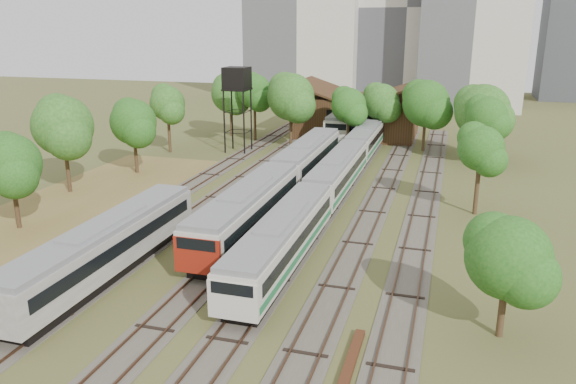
% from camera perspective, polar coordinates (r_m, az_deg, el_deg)
% --- Properties ---
extents(ground, '(240.00, 240.00, 0.00)m').
position_cam_1_polar(ground, '(27.20, -12.98, -17.33)').
color(ground, '#475123').
rests_on(ground, ground).
extents(tracks, '(24.60, 80.00, 0.19)m').
position_cam_1_polar(tracks, '(48.45, 0.75, -1.32)').
color(tracks, '#4C473D').
rests_on(tracks, ground).
extents(railcar_red_set, '(2.97, 34.57, 3.67)m').
position_cam_1_polar(railcar_red_set, '(48.78, -0.57, 1.14)').
color(railcar_red_set, black).
rests_on(railcar_red_set, ground).
extents(railcar_green_set, '(2.71, 52.07, 3.35)m').
position_cam_1_polar(railcar_green_set, '(52.03, 5.09, 1.87)').
color(railcar_green_set, black).
rests_on(railcar_green_set, ground).
extents(railcar_rear, '(3.19, 16.08, 3.95)m').
position_cam_1_polar(railcar_rear, '(77.63, 6.07, 7.01)').
color(railcar_rear, black).
rests_on(railcar_rear, ground).
extents(old_grey_coach, '(2.78, 18.00, 3.44)m').
position_cam_1_polar(old_grey_coach, '(36.38, -17.98, -5.36)').
color(old_grey_coach, black).
rests_on(old_grey_coach, ground).
extents(water_tower, '(2.93, 2.93, 10.16)m').
position_cam_1_polar(water_tower, '(68.20, -5.22, 11.19)').
color(water_tower, black).
rests_on(water_tower, ground).
extents(rail_pile_far, '(0.48, 7.62, 0.25)m').
position_cam_1_polar(rail_pile_far, '(26.25, 5.95, -18.00)').
color(rail_pile_far, '#4E2916').
rests_on(rail_pile_far, ground).
extents(maintenance_shed, '(16.45, 11.55, 7.58)m').
position_cam_1_polar(maintenance_shed, '(79.31, 7.08, 7.79)').
color(maintenance_shed, '#392414').
rests_on(maintenance_shed, ground).
extents(tree_band_left, '(7.78, 52.40, 8.96)m').
position_cam_1_polar(tree_band_left, '(48.47, -26.15, 3.67)').
color(tree_band_left, '#382616').
rests_on(tree_band_left, ground).
extents(tree_band_far, '(38.38, 11.31, 9.33)m').
position_cam_1_polar(tree_band_far, '(70.52, 6.66, 9.15)').
color(tree_band_far, '#382616').
rests_on(tree_band_far, ground).
extents(tree_band_right, '(5.15, 40.92, 7.67)m').
position_cam_1_polar(tree_band_right, '(47.97, 19.81, 3.69)').
color(tree_band_right, '#382616').
rests_on(tree_band_right, ground).
extents(tower_centre, '(20.00, 18.00, 36.00)m').
position_cam_1_polar(tower_centre, '(119.78, 12.40, 17.76)').
color(tower_centre, beige).
rests_on(tower_centre, ground).
extents(tower_far_right, '(12.00, 12.00, 28.00)m').
position_cam_1_polar(tower_far_right, '(131.24, 27.17, 14.49)').
color(tower_far_right, '#404348').
rests_on(tower_far_right, ground).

